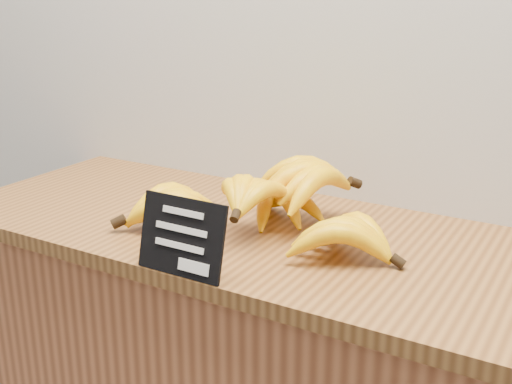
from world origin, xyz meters
name	(u,v)px	position (x,y,z in m)	size (l,w,h in m)	color
counter_top	(269,235)	(-0.07, 2.75, 0.92)	(1.37, 0.54, 0.03)	brown
chalkboard_sign	(181,237)	(-0.10, 2.50, 0.99)	(0.16, 0.01, 0.13)	black
banana_pile	(262,206)	(-0.07, 2.73, 0.99)	(0.59, 0.34, 0.12)	yellow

